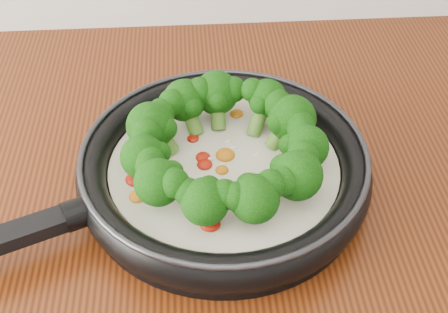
{
  "coord_description": "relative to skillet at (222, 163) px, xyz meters",
  "views": [
    {
      "loc": [
        -0.02,
        0.57,
        1.42
      ],
      "look_at": [
        0.01,
        1.09,
        0.95
      ],
      "focal_mm": 47.57,
      "sensor_mm": 36.0,
      "label": 1
    }
  ],
  "objects": [
    {
      "name": "skillet",
      "position": [
        0.0,
        0.0,
        0.0
      ],
      "size": [
        0.58,
        0.46,
        0.1
      ],
      "color": "black",
      "rests_on": "counter"
    }
  ]
}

